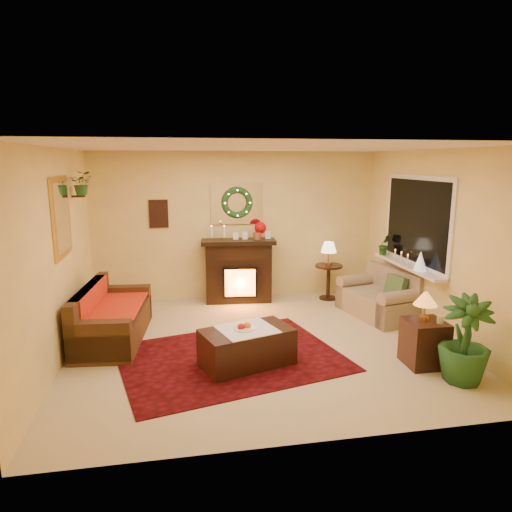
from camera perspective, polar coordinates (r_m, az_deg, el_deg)
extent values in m
plane|color=beige|center=(6.30, 0.58, -10.95)|extent=(5.00, 5.00, 0.00)
plane|color=white|center=(5.81, 0.63, 13.43)|extent=(5.00, 5.00, 0.00)
plane|color=#EFD88C|center=(8.11, -2.40, 3.75)|extent=(5.00, 5.00, 0.00)
plane|color=#EFD88C|center=(3.79, 7.04, -5.70)|extent=(5.00, 5.00, 0.00)
plane|color=#EFD88C|center=(5.98, -23.64, -0.14)|extent=(4.50, 4.50, 0.00)
plane|color=#EFD88C|center=(6.83, 21.67, 1.40)|extent=(4.50, 4.50, 0.00)
cube|color=#56080A|center=(5.90, -3.18, -12.54)|extent=(3.06, 2.57, 0.01)
cube|color=brown|center=(6.62, -17.42, -6.40)|extent=(0.94, 1.83, 0.76)
cube|color=#B01C25|center=(6.73, -17.59, -5.89)|extent=(0.83, 1.35, 0.02)
cube|color=black|center=(7.97, -2.20, -1.89)|extent=(1.16, 0.46, 1.04)
sphere|color=#B8060B|center=(7.90, 0.55, 3.55)|extent=(0.20, 0.20, 0.20)
cylinder|color=white|center=(7.78, -5.59, 3.06)|extent=(0.06, 0.06, 0.18)
cylinder|color=silver|center=(7.75, -3.99, 3.06)|extent=(0.06, 0.06, 0.18)
cube|color=white|center=(8.04, -2.40, 6.55)|extent=(0.92, 0.02, 0.72)
torus|color=#194719|center=(8.00, -2.36, 6.67)|extent=(0.55, 0.11, 0.55)
cube|color=#381E11|center=(7.98, -12.07, 5.18)|extent=(0.32, 0.03, 0.48)
cube|color=gold|center=(6.20, -23.18, 4.51)|extent=(0.03, 0.84, 1.00)
imported|color=#194719|center=(6.88, -20.83, 7.17)|extent=(0.33, 0.28, 0.36)
cube|color=tan|center=(7.51, 15.04, -4.17)|extent=(1.02, 1.43, 0.75)
cube|color=white|center=(7.26, 19.45, 4.13)|extent=(0.03, 1.86, 1.36)
cube|color=black|center=(7.25, 19.34, 4.13)|extent=(0.02, 1.70, 1.22)
cube|color=white|center=(7.32, 18.37, -1.15)|extent=(0.22, 1.86, 0.04)
cone|color=white|center=(6.91, 19.86, -0.56)|extent=(0.18, 0.18, 0.27)
imported|color=#16441E|center=(7.89, 15.77, 1.51)|extent=(0.25, 0.20, 0.46)
cylinder|color=black|center=(8.26, 9.03, -3.15)|extent=(0.52, 0.52, 0.63)
cone|color=#FFDDB3|center=(8.10, 9.07, 0.59)|extent=(0.28, 0.28, 0.42)
cube|color=black|center=(5.97, 20.30, -10.23)|extent=(0.46, 0.46, 0.56)
cone|color=orange|center=(5.81, 20.37, -5.88)|extent=(0.28, 0.28, 0.41)
cube|color=#3B2219|center=(5.63, -1.15, -11.47)|extent=(1.20, 0.89, 0.45)
cylinder|color=silver|center=(5.53, -1.47, -9.24)|extent=(0.25, 0.25, 0.06)
imported|color=#193D16|center=(5.64, 24.63, -9.92)|extent=(2.13, 2.13, 2.96)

